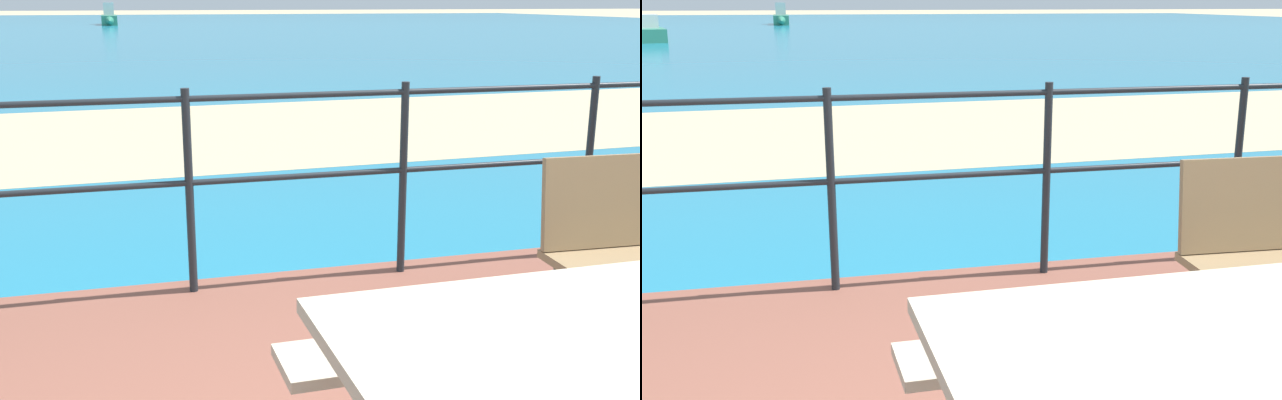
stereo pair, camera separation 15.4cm
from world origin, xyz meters
TOP-DOWN VIEW (x-y plane):
  - sea_water at (0.00, 40.00)m, footprint 90.00×90.00m
  - beach_strip at (0.00, 7.74)m, footprint 54.14×6.80m
  - picnic_table at (0.33, 0.05)m, footprint 1.68×1.41m
  - railing_fence at (0.00, 2.43)m, footprint 5.94×0.04m
  - boat_near at (-6.23, 30.88)m, footprint 2.24×4.94m
  - boat_mid at (-1.09, 50.42)m, footprint 0.99×4.94m

SIDE VIEW (x-z plane):
  - sea_water at x=0.00m, z-range 0.00..0.01m
  - beach_strip at x=0.00m, z-range 0.00..0.01m
  - boat_near at x=-6.23m, z-range -0.17..0.84m
  - boat_mid at x=-1.09m, z-range -0.26..1.14m
  - picnic_table at x=0.33m, z-range 0.26..1.02m
  - railing_fence at x=0.00m, z-range 0.19..1.28m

